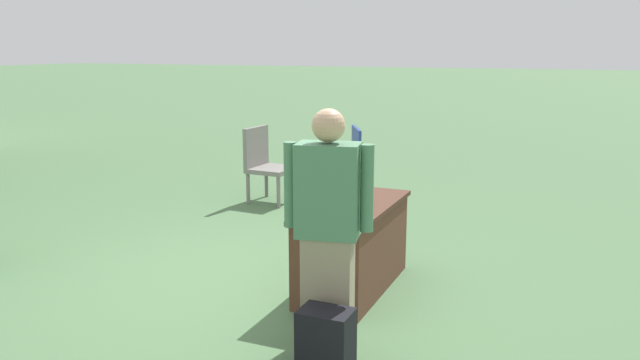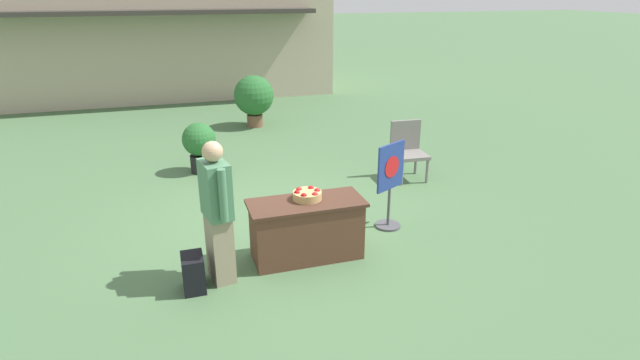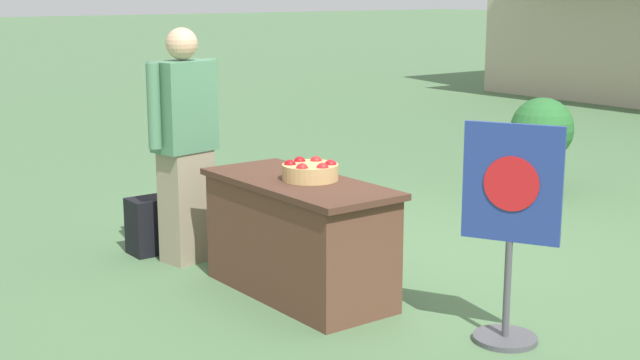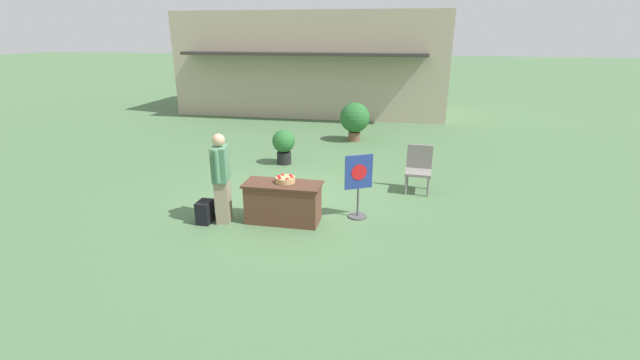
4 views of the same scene
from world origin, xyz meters
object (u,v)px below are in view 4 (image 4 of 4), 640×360
object	(u,v)px
person_visitor	(221,178)
potted_plant_far_left	(284,144)
poster_board	(358,185)
potted_plant_far_right	(355,118)
apple_basket	(285,179)
display_table	(283,202)
backpack	(205,212)
patio_chair	(419,166)

from	to	relation	value
person_visitor	potted_plant_far_left	distance (m)	3.80
poster_board	potted_plant_far_right	xyz separation A→B (m)	(-0.79, 6.03, 0.08)
person_visitor	potted_plant_far_left	size ratio (longest dim) A/B	1.81
apple_basket	potted_plant_far_right	distance (m)	6.45
apple_basket	display_table	bearing A→B (deg)	-116.60
apple_basket	potted_plant_far_left	xyz separation A→B (m)	(-1.03, 3.50, -0.27)
apple_basket	backpack	xyz separation A→B (m)	(-1.44, -0.40, -0.60)
poster_board	potted_plant_far_right	distance (m)	6.08
display_table	potted_plant_far_left	size ratio (longest dim) A/B	1.54
patio_chair	potted_plant_far_left	xyz separation A→B (m)	(-3.48, 1.39, -0.01)
person_visitor	backpack	distance (m)	0.73
person_visitor	apple_basket	bearing A→B (deg)	2.89
display_table	person_visitor	distance (m)	1.20
patio_chair	poster_board	bearing A→B (deg)	-30.38
display_table	apple_basket	xyz separation A→B (m)	(0.03, 0.07, 0.43)
backpack	potted_plant_far_left	bearing A→B (deg)	83.94
backpack	potted_plant_far_right	distance (m)	7.12
person_visitor	patio_chair	world-z (taller)	person_visitor
person_visitor	poster_board	world-z (taller)	person_visitor
potted_plant_far_right	poster_board	bearing A→B (deg)	-82.55
person_visitor	poster_board	bearing A→B (deg)	4.42
poster_board	potted_plant_far_left	size ratio (longest dim) A/B	1.33
backpack	potted_plant_far_left	world-z (taller)	potted_plant_far_left
potted_plant_far_left	potted_plant_far_right	size ratio (longest dim) A/B	0.74
person_visitor	potted_plant_far_right	bearing A→B (deg)	65.10
patio_chair	potted_plant_far_left	world-z (taller)	patio_chair
patio_chair	potted_plant_far_right	distance (m)	4.72
poster_board	backpack	bearing A→B (deg)	-101.57
person_visitor	potted_plant_far_right	size ratio (longest dim) A/B	1.35
display_table	patio_chair	bearing A→B (deg)	41.36
display_table	patio_chair	distance (m)	3.31
display_table	backpack	xyz separation A→B (m)	(-1.41, -0.34, -0.17)
apple_basket	backpack	size ratio (longest dim) A/B	0.85
person_visitor	potted_plant_far_right	distance (m)	6.90
poster_board	display_table	bearing A→B (deg)	-98.67
apple_basket	backpack	distance (m)	1.61
apple_basket	backpack	bearing A→B (deg)	-164.44
person_visitor	patio_chair	bearing A→B (deg)	22.70
backpack	person_visitor	bearing A→B (deg)	20.33
patio_chair	potted_plant_far_left	size ratio (longest dim) A/B	1.10
apple_basket	person_visitor	bearing A→B (deg)	-165.87
potted_plant_far_left	patio_chair	bearing A→B (deg)	-21.74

